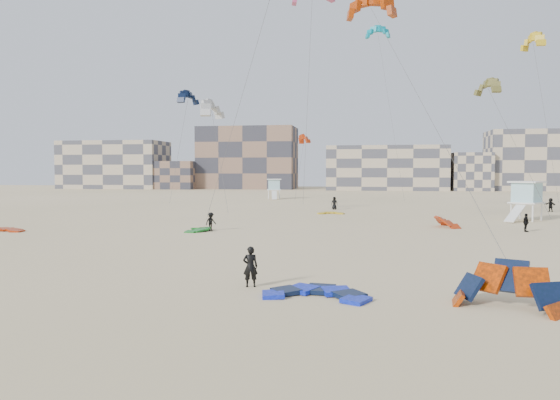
% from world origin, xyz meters
% --- Properties ---
extents(ground, '(320.00, 320.00, 0.00)m').
position_xyz_m(ground, '(0.00, 0.00, 0.00)').
color(ground, beige).
rests_on(ground, ground).
extents(kite_ground_blue, '(4.46, 4.63, 0.73)m').
position_xyz_m(kite_ground_blue, '(3.52, -0.88, 0.00)').
color(kite_ground_blue, '#1C33F5').
rests_on(kite_ground_blue, ground).
extents(kite_ground_orange, '(5.62, 5.53, 4.15)m').
position_xyz_m(kite_ground_orange, '(10.88, -1.61, 0.00)').
color(kite_ground_orange, '#FE4200').
rests_on(kite_ground_orange, ground).
extents(kite_ground_green, '(3.71, 3.53, 1.00)m').
position_xyz_m(kite_ground_green, '(-9.21, 22.38, 0.00)').
color(kite_ground_green, '#117A22').
rests_on(kite_ground_green, ground).
extents(kite_ground_red_far, '(3.84, 3.68, 2.91)m').
position_xyz_m(kite_ground_red_far, '(12.81, 29.31, 0.00)').
color(kite_ground_red_far, '#BC2A00').
rests_on(kite_ground_red_far, ground).
extents(kite_ground_yellow, '(3.11, 3.26, 0.54)m').
position_xyz_m(kite_ground_yellow, '(0.98, 43.07, 0.00)').
color(kite_ground_yellow, gold).
rests_on(kite_ground_yellow, ground).
extents(kitesurfer_main, '(0.77, 0.61, 1.85)m').
position_xyz_m(kitesurfer_main, '(0.39, 0.62, 0.92)').
color(kitesurfer_main, black).
rests_on(kitesurfer_main, ground).
extents(kitesurfer_c, '(1.11, 1.18, 1.60)m').
position_xyz_m(kitesurfer_c, '(-8.10, 22.80, 0.80)').
color(kitesurfer_c, black).
rests_on(kitesurfer_c, ground).
extents(kitesurfer_d, '(0.53, 0.98, 1.59)m').
position_xyz_m(kitesurfer_d, '(18.95, 26.25, 0.79)').
color(kitesurfer_d, black).
rests_on(kitesurfer_d, ground).
extents(kitesurfer_e, '(0.90, 0.64, 1.74)m').
position_xyz_m(kitesurfer_e, '(0.92, 50.60, 0.87)').
color(kitesurfer_e, black).
rests_on(kitesurfer_e, ground).
extents(kitesurfer_f, '(1.33, 1.67, 1.78)m').
position_xyz_m(kitesurfer_f, '(28.50, 51.11, 0.89)').
color(kitesurfer_f, black).
rests_on(kitesurfer_f, ground).
extents(kite_fly_orange, '(8.67, 27.44, 20.41)m').
position_xyz_m(kite_fly_orange, '(5.63, 27.65, 19.96)').
color(kite_fly_orange, '#FE4200').
rests_on(kite_fly_orange, ground).
extents(kite_fly_grey, '(6.85, 11.70, 12.92)m').
position_xyz_m(kite_fly_grey, '(-12.76, 39.01, 12.32)').
color(kite_fly_grey, silver).
rests_on(kite_fly_grey, ground).
extents(kite_fly_olive, '(6.77, 6.09, 13.34)m').
position_xyz_m(kite_fly_olive, '(16.73, 31.90, 13.15)').
color(kite_fly_olive, brown).
rests_on(kite_fly_olive, ground).
extents(kite_fly_yellow, '(6.84, 5.62, 21.23)m').
position_xyz_m(kite_fly_yellow, '(25.34, 49.05, 21.05)').
color(kite_fly_yellow, gold).
rests_on(kite_fly_yellow, ground).
extents(kite_fly_navy, '(4.56, 5.73, 15.34)m').
position_xyz_m(kite_fly_navy, '(-18.79, 48.15, 15.02)').
color(kite_fly_navy, '#0C1639').
rests_on(kite_fly_navy, ground).
extents(kite_fly_teal_b, '(5.65, 9.86, 26.69)m').
position_xyz_m(kite_fly_teal_b, '(6.64, 63.21, 26.43)').
color(kite_fly_teal_b, '#0480AA').
rests_on(kite_fly_teal_b, ground).
extents(kite_fly_red, '(4.02, 10.01, 10.50)m').
position_xyz_m(kite_fly_red, '(-4.94, 64.70, 10.27)').
color(kite_fly_red, '#BC2A00').
rests_on(kite_fly_red, ground).
extents(lifeguard_tower_near, '(4.12, 6.25, 4.16)m').
position_xyz_m(lifeguard_tower_near, '(21.96, 37.48, 2.06)').
color(lifeguard_tower_near, white).
rests_on(lifeguard_tower_near, ground).
extents(lifeguard_tower_far, '(3.12, 5.39, 3.75)m').
position_xyz_m(lifeguard_tower_far, '(-12.07, 76.97, 1.86)').
color(lifeguard_tower_far, white).
rests_on(lifeguard_tower_far, ground).
extents(condo_west_a, '(30.00, 15.00, 14.00)m').
position_xyz_m(condo_west_a, '(-70.00, 130.00, 7.00)').
color(condo_west_a, tan).
rests_on(condo_west_a, ground).
extents(condo_west_b, '(28.00, 14.00, 18.00)m').
position_xyz_m(condo_west_b, '(-30.00, 134.00, 9.00)').
color(condo_west_b, '#7F604D').
rests_on(condo_west_b, ground).
extents(condo_mid, '(32.00, 16.00, 12.00)m').
position_xyz_m(condo_mid, '(10.00, 130.00, 6.00)').
color(condo_mid, tan).
rests_on(condo_mid, ground).
extents(condo_east, '(26.00, 14.00, 16.00)m').
position_xyz_m(condo_east, '(50.00, 132.00, 8.00)').
color(condo_east, tan).
rests_on(condo_east, ground).
extents(condo_fill_left, '(12.00, 10.00, 8.00)m').
position_xyz_m(condo_fill_left, '(-50.00, 128.00, 4.00)').
color(condo_fill_left, '#7F604D').
rests_on(condo_fill_left, ground).
extents(condo_fill_right, '(10.00, 10.00, 10.00)m').
position_xyz_m(condo_fill_right, '(32.00, 128.00, 5.00)').
color(condo_fill_right, tan).
rests_on(condo_fill_right, ground).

